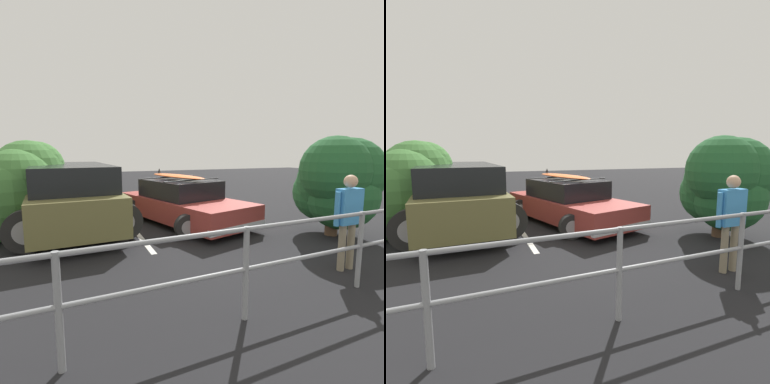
{
  "view_description": "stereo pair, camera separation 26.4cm",
  "coord_description": "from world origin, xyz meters",
  "views": [
    {
      "loc": [
        3.3,
        8.01,
        1.99
      ],
      "look_at": [
        0.42,
        0.91,
        0.95
      ],
      "focal_mm": 28.0,
      "sensor_mm": 36.0,
      "label": 1
    },
    {
      "loc": [
        3.05,
        8.1,
        1.99
      ],
      "look_at": [
        0.42,
        0.91,
        0.95
      ],
      "focal_mm": 28.0,
      "sensor_mm": 36.0,
      "label": 2
    }
  ],
  "objects": [
    {
      "name": "suv_car",
      "position": [
        3.32,
        0.01,
        0.89
      ],
      "size": [
        2.97,
        4.89,
        1.68
      ],
      "color": "brown",
      "rests_on": "ground"
    },
    {
      "name": "ground_plane",
      "position": [
        0.0,
        0.0,
        -0.01
      ],
      "size": [
        44.0,
        44.0,
        0.02
      ],
      "primitive_type": "cube",
      "color": "black",
      "rests_on": "ground"
    },
    {
      "name": "bush_near_right",
      "position": [
        4.52,
        -0.07,
        1.04
      ],
      "size": [
        2.41,
        2.38,
        2.37
      ],
      "color": "brown",
      "rests_on": "ground"
    },
    {
      "name": "railing_fence",
      "position": [
        0.45,
        5.09,
        0.76
      ],
      "size": [
        10.11,
        0.64,
        1.14
      ],
      "color": "gray",
      "rests_on": "ground"
    },
    {
      "name": "parking_stripe",
      "position": [
        1.87,
        0.31,
        0.0
      ],
      "size": [
        0.12,
        4.43,
        0.0
      ],
      "primitive_type": "cube",
      "rotation": [
        0.0,
        0.0,
        1.57
      ],
      "color": "silver",
      "rests_on": "ground"
    },
    {
      "name": "sedan_car",
      "position": [
        0.43,
        0.27,
        0.57
      ],
      "size": [
        3.04,
        4.54,
        1.48
      ],
      "color": "#9E3833",
      "rests_on": "ground"
    },
    {
      "name": "person_bystander",
      "position": [
        -0.94,
        4.47,
        0.97
      ],
      "size": [
        0.63,
        0.21,
        1.61
      ],
      "color": "gray",
      "rests_on": "ground"
    },
    {
      "name": "bush_near_left",
      "position": [
        -2.41,
        2.87,
        1.26
      ],
      "size": [
        2.03,
        2.02,
        2.34
      ],
      "color": "brown",
      "rests_on": "ground"
    }
  ]
}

